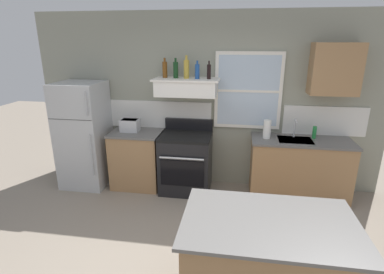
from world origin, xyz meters
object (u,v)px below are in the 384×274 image
object	(u,v)px
paper_towel_roll	(267,129)
dish_soap_bottle	(314,132)
bottle_dark_green_wine	(176,70)
bottle_champagne_gold_foil	(186,69)
bottle_balsamic_dark	(209,71)
bottle_amber_wine	(165,69)
kitchen_island	(266,267)
bottle_blue_liqueur	(197,71)
stove_range	(186,162)
toaster	(130,125)
refrigerator	(84,135)

from	to	relation	value
paper_towel_roll	dish_soap_bottle	size ratio (longest dim) A/B	1.50
bottle_dark_green_wine	bottle_champagne_gold_foil	distance (m)	0.16
bottle_balsamic_dark	bottle_amber_wine	bearing A→B (deg)	173.72
paper_towel_roll	kitchen_island	xyz separation A→B (m)	(-0.14, -2.16, -0.59)
bottle_blue_liqueur	dish_soap_bottle	world-z (taller)	bottle_blue_liqueur
stove_range	paper_towel_roll	distance (m)	1.33
bottle_champagne_gold_foil	bottle_blue_liqueur	xyz separation A→B (m)	(0.16, -0.04, -0.03)
bottle_balsamic_dark	bottle_dark_green_wine	bearing A→B (deg)	175.34
stove_range	bottle_champagne_gold_foil	xyz separation A→B (m)	(-0.00, 0.11, 1.42)
stove_range	kitchen_island	size ratio (longest dim) A/B	0.78
bottle_champagne_gold_foil	dish_soap_bottle	bearing A→B (deg)	0.91
bottle_blue_liqueur	bottle_champagne_gold_foil	bearing A→B (deg)	166.84
dish_soap_bottle	toaster	bearing A→B (deg)	-178.38
bottle_amber_wine	bottle_champagne_gold_foil	bearing A→B (deg)	-7.47
bottle_blue_liqueur	paper_towel_roll	bearing A→B (deg)	-1.77
stove_range	bottle_blue_liqueur	world-z (taller)	bottle_blue_liqueur
bottle_balsamic_dark	paper_towel_roll	xyz separation A→B (m)	(0.87, -0.04, -0.81)
paper_towel_roll	bottle_blue_liqueur	bearing A→B (deg)	178.23
bottle_dark_green_wine	bottle_blue_liqueur	size ratio (longest dim) A/B	1.11
toaster	bottle_balsamic_dark	world-z (taller)	bottle_balsamic_dark
bottle_blue_liqueur	kitchen_island	bearing A→B (deg)	-67.72
bottle_balsamic_dark	kitchen_island	distance (m)	2.71
stove_range	bottle_balsamic_dark	distance (m)	1.43
toaster	bottle_amber_wine	world-z (taller)	bottle_amber_wine
bottle_champagne_gold_foil	bottle_balsamic_dark	xyz separation A→B (m)	(0.33, -0.03, -0.03)
kitchen_island	dish_soap_bottle	bearing A→B (deg)	70.07
toaster	bottle_champagne_gold_foil	bearing A→B (deg)	3.13
bottle_dark_green_wine	kitchen_island	xyz separation A→B (m)	(1.22, -2.24, -1.41)
bottle_blue_liqueur	dish_soap_bottle	size ratio (longest dim) A/B	1.44
bottle_dark_green_wine	bottle_champagne_gold_foil	size ratio (longest dim) A/B	0.88
bottle_dark_green_wine	kitchen_island	world-z (taller)	bottle_dark_green_wine
bottle_champagne_gold_foil	bottle_amber_wine	bearing A→B (deg)	172.53
toaster	bottle_champagne_gold_foil	distance (m)	1.25
bottle_balsamic_dark	paper_towel_roll	bearing A→B (deg)	-2.70
stove_range	bottle_champagne_gold_foil	bearing A→B (deg)	91.40
dish_soap_bottle	bottle_dark_green_wine	bearing A→B (deg)	-179.47
bottle_amber_wine	bottle_champagne_gold_foil	xyz separation A→B (m)	(0.33, -0.04, 0.02)
refrigerator	dish_soap_bottle	world-z (taller)	refrigerator
paper_towel_roll	kitchen_island	world-z (taller)	paper_towel_roll
bottle_blue_liqueur	dish_soap_bottle	bearing A→B (deg)	2.26
bottle_balsamic_dark	refrigerator	bearing A→B (deg)	-177.07
bottle_champagne_gold_foil	bottle_balsamic_dark	world-z (taller)	bottle_champagne_gold_foil
bottle_dark_green_wine	bottle_balsamic_dark	bearing A→B (deg)	-4.66
bottle_dark_green_wine	paper_towel_roll	size ratio (longest dim) A/B	1.07
bottle_blue_liqueur	dish_soap_bottle	xyz separation A→B (m)	(1.72, 0.07, -0.85)
stove_range	refrigerator	bearing A→B (deg)	-179.20
bottle_champagne_gold_foil	kitchen_island	world-z (taller)	bottle_champagne_gold_foil
stove_range	paper_towel_roll	xyz separation A→B (m)	(1.20, 0.04, 0.58)
refrigerator	toaster	world-z (taller)	refrigerator
bottle_champagne_gold_foil	paper_towel_roll	bearing A→B (deg)	-3.35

